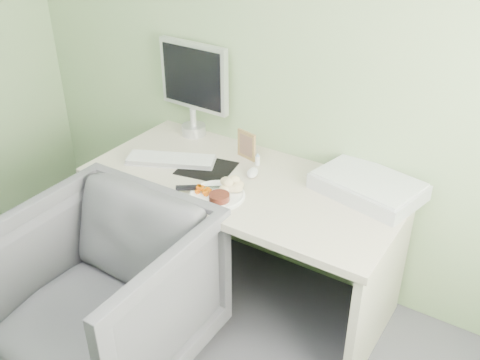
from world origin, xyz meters
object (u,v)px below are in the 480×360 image
Objects in this scene: scanner at (368,187)px; desk_chair at (104,292)px; desk at (243,211)px; plate at (217,196)px; monitor at (194,84)px.

desk_chair is at bearing -120.00° from scanner.
desk is 0.28m from plate.
scanner reaches higher than plate.
monitor is (-1.10, 0.10, 0.27)m from scanner.
scanner is (0.57, 0.22, 0.22)m from desk.
scanner is (0.59, 0.42, 0.03)m from plate.
plate is 0.55× the size of scanner.
desk_chair is (0.24, -1.04, -0.64)m from monitor.
plate is 0.31× the size of desk_chair.
plate is at bearing -132.20° from scanner.
plate is 0.72m from scanner.
desk is 3.27× the size of scanner.
scanner is 0.90× the size of monitor.
monitor is (-0.53, 0.31, 0.49)m from desk.
plate is at bearing -42.67° from monitor.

